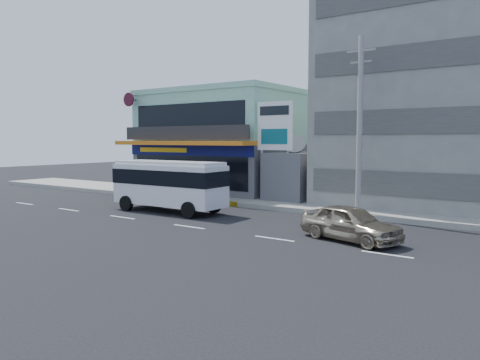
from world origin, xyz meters
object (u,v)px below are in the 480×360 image
at_px(billboard, 275,132).
at_px(utility_pole_near, 360,126).
at_px(motorcycle_rider, 145,195).
at_px(concrete_building, 465,98).
at_px(satellite_dish, 294,152).
at_px(shop_building, 227,144).
at_px(minibus, 169,182).
at_px(sedan, 350,223).

distance_m(billboard, utility_pole_near, 6.75).
height_order(utility_pole_near, motorcycle_rider, utility_pole_near).
height_order(concrete_building, satellite_dish, concrete_building).
bearing_deg(utility_pole_near, satellite_dish, 149.04).
bearing_deg(motorcycle_rider, satellite_dish, 40.79).
bearing_deg(billboard, shop_building, 147.68).
relative_size(satellite_dish, motorcycle_rider, 0.73).
xyz_separation_m(concrete_building, minibus, (-14.21, -12.01, -5.16)).
bearing_deg(motorcycle_rider, concrete_building, 31.05).
height_order(shop_building, motorcycle_rider, shop_building).
xyz_separation_m(concrete_building, billboard, (-10.50, -5.80, -2.07)).
relative_size(concrete_building, utility_pole_near, 1.60).
xyz_separation_m(satellite_dish, motorcycle_rider, (-7.75, -6.69, -2.89)).
distance_m(shop_building, motorcycle_rider, 10.19).
height_order(billboard, sedan, billboard).
height_order(satellite_dish, billboard, billboard).
relative_size(shop_building, sedan, 2.69).
distance_m(shop_building, sedan, 20.46).
distance_m(utility_pole_near, sedan, 7.59).
bearing_deg(sedan, motorcycle_rider, 96.16).
height_order(satellite_dish, minibus, satellite_dish).
bearing_deg(satellite_dish, billboard, -105.52).
distance_m(minibus, motorcycle_rider, 3.95).
distance_m(concrete_building, motorcycle_rider, 21.66).
distance_m(shop_building, billboard, 8.92).
distance_m(concrete_building, sedan, 15.01).
xyz_separation_m(billboard, minibus, (-3.71, -6.21, -3.09)).
distance_m(sedan, motorcycle_rider, 15.92).
bearing_deg(sedan, satellite_dish, 56.17).
height_order(concrete_building, utility_pole_near, concrete_building).
relative_size(satellite_dish, billboard, 0.22).
distance_m(satellite_dish, billboard, 2.31).
bearing_deg(billboard, minibus, -120.87).
xyz_separation_m(concrete_building, utility_pole_near, (-4.00, -7.60, -1.85)).
bearing_deg(shop_building, minibus, -70.91).
height_order(shop_building, minibus, shop_building).
bearing_deg(shop_building, concrete_building, 3.35).
relative_size(sedan, motorcycle_rider, 2.23).
relative_size(shop_building, minibus, 1.67).
relative_size(billboard, utility_pole_near, 0.69).
relative_size(concrete_building, billboard, 2.32).
bearing_deg(billboard, motorcycle_rider, -146.01).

